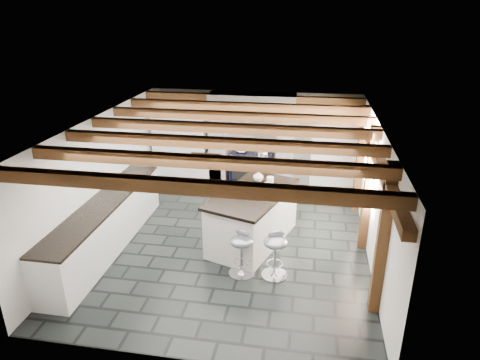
% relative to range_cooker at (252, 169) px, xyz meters
% --- Properties ---
extents(ground, '(6.00, 6.00, 0.00)m').
position_rel_range_cooker_xyz_m(ground, '(0.00, -2.68, -0.47)').
color(ground, black).
rests_on(ground, ground).
extents(room_shell, '(6.00, 6.03, 6.00)m').
position_rel_range_cooker_xyz_m(room_shell, '(-0.61, -1.26, 0.60)').
color(room_shell, silver).
rests_on(room_shell, ground).
extents(range_cooker, '(1.00, 0.63, 0.99)m').
position_rel_range_cooker_xyz_m(range_cooker, '(0.00, 0.00, 0.00)').
color(range_cooker, black).
rests_on(range_cooker, ground).
extents(kitchen_island, '(1.65, 2.27, 1.35)m').
position_rel_range_cooker_xyz_m(kitchen_island, '(0.40, -2.60, 0.05)').
color(kitchen_island, white).
rests_on(kitchen_island, ground).
extents(bar_stool_near, '(0.51, 0.51, 0.81)m').
position_rel_range_cooker_xyz_m(bar_stool_near, '(0.91, -3.67, 0.04)').
color(bar_stool_near, silver).
rests_on(bar_stool_near, ground).
extents(bar_stool_far, '(0.52, 0.52, 0.80)m').
position_rel_range_cooker_xyz_m(bar_stool_far, '(0.38, -3.70, 0.03)').
color(bar_stool_far, silver).
rests_on(bar_stool_far, ground).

